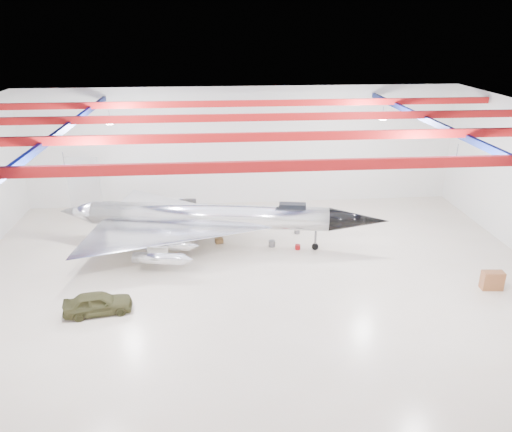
{
  "coord_description": "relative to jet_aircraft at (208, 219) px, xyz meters",
  "views": [
    {
      "loc": [
        -2.67,
        -30.41,
        16.5
      ],
      "look_at": [
        0.15,
        2.0,
        3.67
      ],
      "focal_mm": 35.0,
      "sensor_mm": 36.0,
      "label": 1
    }
  ],
  "objects": [
    {
      "name": "floor",
      "position": [
        3.23,
        -5.23,
        -2.28
      ],
      "size": [
        40.0,
        40.0,
        0.0
      ],
      "primitive_type": "plane",
      "color": "beige",
      "rests_on": "ground"
    },
    {
      "name": "crate_ply",
      "position": [
        0.76,
        0.51,
        -2.07
      ],
      "size": [
        0.7,
        0.62,
        0.41
      ],
      "primitive_type": "cube",
      "rotation": [
        0.0,
        0.0,
        0.29
      ],
      "color": "olive",
      "rests_on": "floor"
    },
    {
      "name": "spares_box",
      "position": [
        7.22,
        1.83,
        -2.08
      ],
      "size": [
        0.53,
        0.53,
        0.4
      ],
      "primitive_type": "cylinder",
      "rotation": [
        0.0,
        0.0,
        0.2
      ],
      "color": "#59595B",
      "rests_on": "floor"
    },
    {
      "name": "ceiling_structure",
      "position": [
        3.23,
        -5.23,
        8.05
      ],
      "size": [
        39.5,
        29.5,
        1.08
      ],
      "color": "maroon",
      "rests_on": "ceiling"
    },
    {
      "name": "desk",
      "position": [
        18.45,
        -8.32,
        -1.65
      ],
      "size": [
        1.42,
        0.8,
        1.25
      ],
      "primitive_type": "cube",
      "rotation": [
        0.0,
        0.0,
        -0.09
      ],
      "color": "brown",
      "rests_on": "floor"
    },
    {
      "name": "tool_chest",
      "position": [
        6.78,
        -1.2,
        -2.09
      ],
      "size": [
        0.41,
        0.41,
        0.37
      ],
      "primitive_type": "cylinder",
      "rotation": [
        0.0,
        0.0,
        -0.0
      ],
      "color": "maroon",
      "rests_on": "floor"
    },
    {
      "name": "engine_drum",
      "position": [
        4.87,
        -0.5,
        -2.04
      ],
      "size": [
        0.59,
        0.59,
        0.47
      ],
      "primitive_type": "cylinder",
      "rotation": [
        0.0,
        0.0,
        0.13
      ],
      "color": "#59595B",
      "rests_on": "floor"
    },
    {
      "name": "jet_aircraft",
      "position": [
        0.0,
        0.0,
        0.0
      ],
      "size": [
        25.37,
        16.75,
        6.95
      ],
      "rotation": [
        0.0,
        0.0,
        -0.17
      ],
      "color": "silver",
      "rests_on": "floor"
    },
    {
      "name": "wall_back",
      "position": [
        3.23,
        9.77,
        3.22
      ],
      "size": [
        40.0,
        0.0,
        40.0
      ],
      "primitive_type": "plane",
      "rotation": [
        1.57,
        0.0,
        0.0
      ],
      "color": "silver",
      "rests_on": "floor"
    },
    {
      "name": "ceiling",
      "position": [
        3.23,
        -5.23,
        8.72
      ],
      "size": [
        40.0,
        40.0,
        0.0
      ],
      "primitive_type": "plane",
      "rotation": [
        3.14,
        0.0,
        0.0
      ],
      "color": "#0A0F38",
      "rests_on": "wall_back"
    },
    {
      "name": "crate_small",
      "position": [
        -2.62,
        1.39,
        -2.15
      ],
      "size": [
        0.43,
        0.37,
        0.26
      ],
      "primitive_type": "cube",
      "rotation": [
        0.0,
        0.0,
        -0.21
      ],
      "color": "#59595B",
      "rests_on": "floor"
    },
    {
      "name": "jeep",
      "position": [
        -6.65,
        -9.03,
        -1.59
      ],
      "size": [
        4.23,
        2.26,
        1.37
      ],
      "primitive_type": "imported",
      "rotation": [
        0.0,
        0.0,
        1.74
      ],
      "color": "#39391C",
      "rests_on": "floor"
    },
    {
      "name": "toolbox_red",
      "position": [
        2.27,
        3.26,
        -2.14
      ],
      "size": [
        0.41,
        0.33,
        0.28
      ],
      "primitive_type": "cube",
      "rotation": [
        0.0,
        0.0,
        -0.04
      ],
      "color": "maroon",
      "rests_on": "floor"
    }
  ]
}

